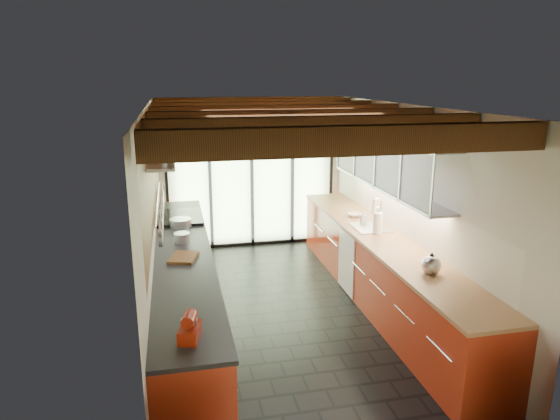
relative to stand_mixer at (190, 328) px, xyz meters
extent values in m
plane|color=black|center=(1.27, 2.10, -1.01)|extent=(5.50, 5.50, 0.00)
plane|color=silver|center=(1.27, 4.85, 0.29)|extent=(3.20, 0.00, 3.20)
plane|color=silver|center=(1.27, -0.65, 0.29)|extent=(3.20, 0.00, 3.20)
plane|color=silver|center=(-0.33, 2.10, 0.29)|extent=(0.00, 5.50, 5.50)
plane|color=silver|center=(2.87, 2.10, 0.29)|extent=(0.00, 5.50, 5.50)
plane|color=#472814|center=(1.27, 2.10, 1.59)|extent=(5.50, 5.50, 0.00)
cube|color=#593316|center=(1.27, -0.15, 1.47)|extent=(3.14, 0.14, 0.22)
cube|color=#593316|center=(1.27, 0.75, 1.47)|extent=(3.14, 0.14, 0.22)
cube|color=#593316|center=(1.27, 1.65, 1.47)|extent=(3.14, 0.14, 0.22)
cube|color=#593316|center=(1.27, 2.55, 1.47)|extent=(3.14, 0.14, 0.22)
cube|color=#593316|center=(1.27, 3.45, 1.47)|extent=(3.14, 0.14, 0.22)
cube|color=#593316|center=(1.27, 4.35, 1.47)|extent=(3.14, 0.14, 0.22)
cube|color=brown|center=(1.27, 4.81, 1.34)|extent=(3.14, 0.06, 0.50)
plane|color=brown|center=(-0.30, 2.30, 0.96)|extent=(0.00, 4.90, 4.90)
plane|color=#C6EAAD|center=(1.27, 4.83, 0.06)|extent=(2.90, 0.00, 2.90)
cube|color=black|center=(-0.18, 4.82, 0.06)|extent=(0.05, 0.04, 2.15)
cube|color=black|center=(2.72, 4.82, 0.06)|extent=(0.05, 0.04, 2.15)
cube|color=black|center=(1.27, 4.79, 0.06)|extent=(0.06, 0.05, 2.15)
cube|color=black|center=(1.27, 4.79, 1.14)|extent=(2.90, 0.05, 0.06)
cylinder|color=red|center=(1.27, 4.77, 1.34)|extent=(0.34, 0.04, 0.34)
cylinder|color=beige|center=(1.27, 4.75, 1.34)|extent=(0.28, 0.02, 0.28)
cube|color=#B33118|center=(-0.01, 2.10, -0.57)|extent=(0.65, 5.00, 0.88)
cube|color=black|center=(-0.01, 2.10, -0.11)|extent=(0.68, 5.00, 0.04)
cube|color=silver|center=(-0.01, 3.55, -0.57)|extent=(0.66, 0.90, 0.90)
cube|color=black|center=(-0.01, 3.55, -0.08)|extent=(0.65, 0.90, 0.06)
cube|color=#B33118|center=(2.54, 2.10, -0.57)|extent=(0.65, 5.00, 0.88)
cube|color=#A4744F|center=(2.54, 2.10, -0.11)|extent=(0.68, 5.00, 0.04)
cube|color=white|center=(2.21, 2.50, -0.57)|extent=(0.02, 0.60, 0.84)
cube|color=silver|center=(2.54, 2.50, -0.09)|extent=(0.45, 0.52, 0.02)
cylinder|color=silver|center=(2.69, 2.50, 0.09)|extent=(0.02, 0.02, 0.34)
torus|color=silver|center=(2.63, 2.50, 0.26)|extent=(0.14, 0.02, 0.14)
plane|color=silver|center=(2.53, 2.40, 0.84)|extent=(0.00, 3.00, 3.00)
cube|color=#9EA0A5|center=(2.70, 2.40, 0.50)|extent=(0.34, 3.00, 0.03)
cube|color=#9EA0A5|center=(2.70, 2.40, 1.17)|extent=(0.34, 3.00, 0.03)
cylinder|color=silver|center=(-0.27, 2.40, 0.46)|extent=(0.02, 2.20, 0.02)
cube|color=silver|center=(-0.18, 2.30, 1.09)|extent=(0.28, 2.60, 0.03)
cylinder|color=silver|center=(-0.23, 1.50, 0.28)|extent=(0.04, 0.18, 0.18)
cylinder|color=silver|center=(-0.23, 1.85, 0.28)|extent=(0.04, 0.22, 0.22)
cylinder|color=silver|center=(-0.23, 2.20, 0.28)|extent=(0.04, 0.26, 0.26)
cylinder|color=silver|center=(-0.23, 2.55, 0.28)|extent=(0.04, 0.18, 0.18)
cylinder|color=silver|center=(-0.23, 2.90, 0.28)|extent=(0.04, 0.22, 0.22)
cylinder|color=silver|center=(-0.23, 3.20, 0.28)|extent=(0.04, 0.26, 0.26)
cylinder|color=silver|center=(-0.23, 3.45, 0.28)|extent=(0.04, 0.18, 0.18)
cube|color=#AD230D|center=(0.00, -0.01, -0.04)|extent=(0.21, 0.29, 0.11)
cylinder|color=#AD230D|center=(0.00, -0.03, 0.09)|extent=(0.14, 0.19, 0.10)
cylinder|color=silver|center=(0.00, 0.04, 0.00)|extent=(0.16, 0.16, 0.11)
cylinder|color=silver|center=(0.00, 2.42, -0.03)|extent=(0.25, 0.25, 0.13)
cylinder|color=silver|center=(0.00, 3.12, -0.04)|extent=(0.37, 0.37, 0.11)
cube|color=brown|center=(0.00, 1.83, -0.08)|extent=(0.38, 0.45, 0.03)
sphere|color=silver|center=(2.54, 0.83, 0.01)|extent=(0.22, 0.22, 0.21)
cone|color=black|center=(2.54, 0.83, 0.13)|extent=(0.08, 0.08, 0.06)
cylinder|color=silver|center=(2.54, 0.94, 0.02)|extent=(0.03, 0.08, 0.05)
cylinder|color=white|center=(2.54, 2.25, 0.05)|extent=(0.14, 0.14, 0.28)
cylinder|color=silver|center=(2.54, 2.25, 0.22)|extent=(0.03, 0.03, 0.05)
imported|color=silver|center=(2.54, 2.74, 0.00)|extent=(0.09, 0.09, 0.18)
imported|color=silver|center=(2.54, 3.09, -0.07)|extent=(0.25, 0.25, 0.05)
camera|label=1|loc=(-0.06, -3.63, 1.93)|focal=32.00mm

